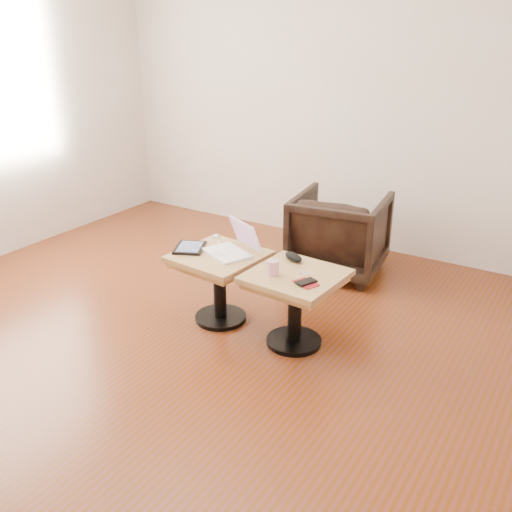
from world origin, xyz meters
The scene contains 11 objects.
room_shell centered at (0.00, 0.00, 1.35)m, with size 4.52×4.52×2.71m.
side_table_left centered at (0.06, 0.40, 0.37)m, with size 0.59×0.59×0.49m.
side_table_right centered at (0.65, 0.39, 0.37)m, with size 0.57×0.57×0.49m.
laptop centered at (0.13, 0.47, 0.53)m, with size 0.41×0.40×0.21m.
tablet centered at (-0.16, 0.37, 0.50)m, with size 0.27×0.30×0.02m.
charging_adapter centered at (-0.13, 0.63, 0.50)m, with size 0.04×0.04×0.02m, color white.
glasses_case centered at (0.53, 0.57, 0.52)m, with size 0.16×0.07×0.05m, color black.
striped_cup centered at (0.54, 0.30, 0.54)m, with size 0.07×0.07×0.10m, color #C4486D.
earbuds_tangle centered at (0.69, 0.42, 0.50)m, with size 0.07×0.05×0.01m.
phone_on_sleeve centered at (0.77, 0.30, 0.50)m, with size 0.17×0.14×0.02m.
armchair centered at (0.40, 1.59, 0.33)m, with size 0.70×0.72×0.66m, color black.
Camera 1 is at (2.13, -2.42, 1.93)m, focal length 40.00 mm.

